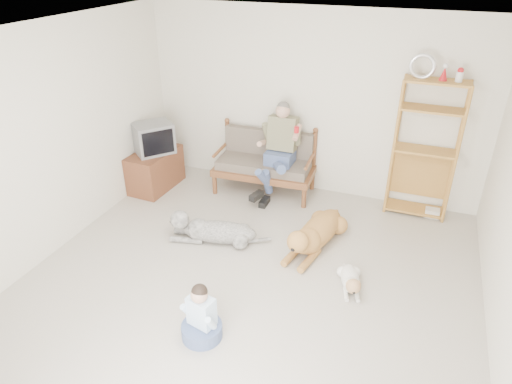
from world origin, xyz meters
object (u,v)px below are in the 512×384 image
at_px(etagere, 425,149).
at_px(tv_stand, 155,170).
at_px(loveseat, 266,161).
at_px(golden_retriever, 315,234).

bearing_deg(etagere, tv_stand, -170.50).
height_order(loveseat, tv_stand, loveseat).
bearing_deg(etagere, loveseat, -177.14).
distance_m(tv_stand, golden_retriever, 2.84).
relative_size(etagere, tv_stand, 2.40).
xyz_separation_m(etagere, tv_stand, (-3.87, -0.65, -0.68)).
distance_m(loveseat, tv_stand, 1.74).
xyz_separation_m(loveseat, etagere, (2.23, 0.11, 0.50)).
distance_m(loveseat, golden_retriever, 1.68).
bearing_deg(loveseat, golden_retriever, -51.26).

